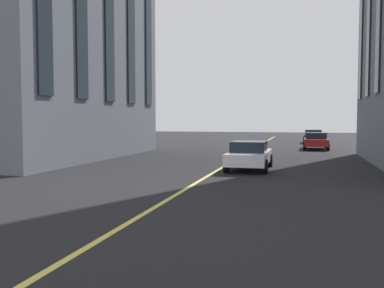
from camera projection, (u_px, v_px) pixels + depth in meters
lane_centre_line at (221, 168)px, 20.24m from camera, size 80.00×0.16×0.01m
car_white_parked_b at (249, 155)px, 19.69m from camera, size 4.40×1.95×1.37m
car_red_mid at (316, 141)px, 33.16m from camera, size 4.40×1.95×1.37m
car_black_parked_a at (313, 136)px, 42.04m from camera, size 4.40×1.95×1.37m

